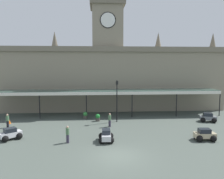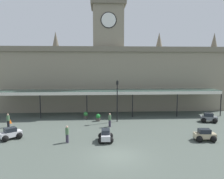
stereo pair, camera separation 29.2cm
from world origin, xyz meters
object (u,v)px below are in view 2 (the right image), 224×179
Objects in this scene: planter_by_canopy at (98,117)px; planter_forecourt_centre at (86,115)px; car_beige_sedan at (205,136)px; pedestrian_crossing_forecourt at (8,120)px; car_white_sedan at (11,134)px; car_grey_sedan at (209,118)px; pedestrian_near_entrance at (110,119)px; pedestrian_beside_cars at (67,133)px; victorian_lamppost at (117,96)px; traffic_cone at (10,121)px; car_silver_sedan at (106,136)px.

planter_forecourt_centre is at bearing 140.27° from planter_by_canopy.
car_beige_sedan is at bearing -38.28° from planter_forecourt_centre.
car_beige_sedan is 1.27× the size of pedestrian_crossing_forecourt.
car_grey_sedan is at bearing 13.23° from car_white_sedan.
planter_by_canopy is (10.73, 2.42, -0.42)m from pedestrian_crossing_forecourt.
pedestrian_near_entrance and pedestrian_beside_cars have the same top height.
pedestrian_beside_cars is (7.82, -5.67, 0.00)m from pedestrian_crossing_forecourt.
planter_by_canopy is (-2.51, 0.46, -2.89)m from victorian_lamppost.
car_grey_sedan is 25.76m from traffic_cone.
car_beige_sedan is (19.32, -1.51, 0.00)m from car_white_sedan.
car_white_sedan is 1.34× the size of pedestrian_near_entrance.
car_silver_sedan reaches higher than planter_by_canopy.
car_white_sedan is 6.69m from traffic_cone.
pedestrian_near_entrance is at bearing 50.49° from pedestrian_beside_cars.
pedestrian_crossing_forecourt reaches higher than car_white_sedan.
victorian_lamppost reaches higher than car_beige_sedan.
car_beige_sedan reaches higher than traffic_cone.
planter_by_canopy is at bearing 12.69° from pedestrian_crossing_forecourt.
car_white_sedan is at bearing 173.27° from car_silver_sedan.
car_grey_sedan reaches higher than traffic_cone.
car_silver_sedan is at bearing -25.40° from pedestrian_crossing_forecourt.
car_silver_sedan is 12.77m from pedestrian_crossing_forecourt.
car_silver_sedan is 15.19m from car_grey_sedan.
car_beige_sedan is at bearing -15.38° from pedestrian_crossing_forecourt.
car_silver_sedan is 9.78m from car_beige_sedan.
traffic_cone is (-12.69, 2.25, -0.63)m from pedestrian_near_entrance.
victorian_lamppost reaches higher than pedestrian_beside_cars.
planter_forecourt_centre is at bearing 170.39° from car_grey_sedan.
car_white_sedan and car_beige_sedan have the same top height.
car_grey_sedan is 18.68m from pedestrian_beside_cars.
car_grey_sedan is at bearing -5.13° from planter_by_canopy.
victorian_lamppost is 5.73× the size of planter_forecourt_centre.
pedestrian_near_entrance reaches higher than traffic_cone.
car_beige_sedan is at bearing -19.43° from traffic_cone.
pedestrian_near_entrance is (0.63, 5.07, 0.41)m from car_silver_sedan.
planter_forecourt_centre is (7.00, 8.21, -0.01)m from car_white_sedan.
car_beige_sedan is 22.10m from pedestrian_crossing_forecourt.
pedestrian_beside_cars is (-4.34, -5.27, 0.00)m from pedestrian_near_entrance.
planter_forecourt_centre is at bearing 11.96° from traffic_cone.
car_grey_sedan is 1.33× the size of pedestrian_crossing_forecourt.
car_silver_sedan reaches higher than traffic_cone.
pedestrian_crossing_forecourt is at bearing 178.08° from pedestrian_near_entrance.
car_white_sedan is 1.01× the size of car_grey_sedan.
car_grey_sedan is at bearing 6.65° from pedestrian_near_entrance.
car_grey_sedan is (13.68, 6.59, 0.00)m from car_silver_sedan.
pedestrian_crossing_forecourt is (-21.30, 5.86, 0.41)m from car_beige_sedan.
planter_forecourt_centre is at bearing 105.23° from car_silver_sedan.
pedestrian_near_entrance reaches higher than planter_by_canopy.
pedestrian_near_entrance is at bearing 149.19° from car_beige_sedan.
car_white_sedan is at bearing 167.18° from pedestrian_beside_cars.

